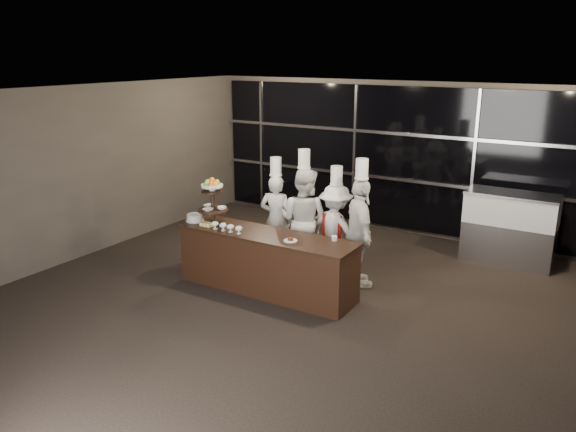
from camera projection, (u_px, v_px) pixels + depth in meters
The scene contains 14 objects.
room at pixel (273, 224), 6.88m from camera, with size 10.00×10.00×10.00m.
window_wall at pixel (411, 160), 10.92m from camera, with size 8.60×0.10×2.80m.
buffet_counter at pixel (266, 262), 8.50m from camera, with size 2.84×0.74×0.92m.
display_stand at pixel (213, 198), 8.76m from camera, with size 0.48×0.48×0.74m.
compotes at pixel (227, 226), 8.45m from camera, with size 0.56×0.11×0.12m.
layer_cake at pixel (195, 218), 8.99m from camera, with size 0.30×0.30×0.11m.
pastry_squares at pixel (207, 224), 8.73m from camera, with size 0.20×0.12×0.05m.
small_plate at pixel (290, 240), 8.04m from camera, with size 0.20×0.20×0.05m.
chef_cup at pixel (334, 238), 8.06m from camera, with size 0.08×0.08×0.07m, color white.
display_case at pixel (510, 224), 9.61m from camera, with size 1.51×0.66×1.24m.
chef_a at pixel (276, 218), 9.56m from camera, with size 0.64×0.50×1.85m.
chef_b at pixel (304, 219), 9.20m from camera, with size 0.88×0.71×2.05m.
chef_c at pixel (335, 229), 9.14m from camera, with size 1.05×0.72×1.79m.
chef_d at pixel (360, 232), 8.58m from camera, with size 0.96×1.04×2.02m.
Camera 1 is at (3.59, -5.51, 3.54)m, focal length 35.00 mm.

